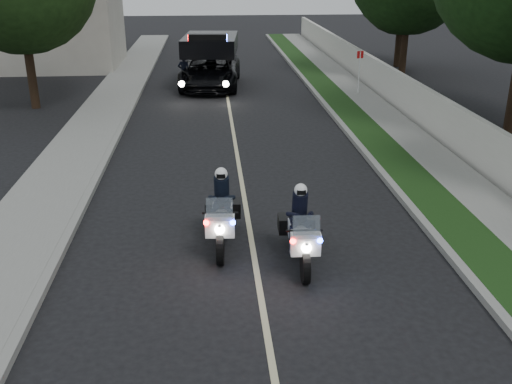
% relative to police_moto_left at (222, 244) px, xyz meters
% --- Properties ---
extents(ground, '(120.00, 120.00, 0.00)m').
position_rel_police_moto_left_xyz_m(ground, '(0.65, -2.26, 0.00)').
color(ground, black).
rests_on(ground, ground).
extents(curb_right, '(0.20, 60.00, 0.15)m').
position_rel_police_moto_left_xyz_m(curb_right, '(4.75, 7.74, 0.07)').
color(curb_right, gray).
rests_on(curb_right, ground).
extents(grass_verge, '(1.20, 60.00, 0.16)m').
position_rel_police_moto_left_xyz_m(grass_verge, '(5.45, 7.74, 0.08)').
color(grass_verge, '#193814').
rests_on(grass_verge, ground).
extents(sidewalk_right, '(1.40, 60.00, 0.16)m').
position_rel_police_moto_left_xyz_m(sidewalk_right, '(6.75, 7.74, 0.08)').
color(sidewalk_right, gray).
rests_on(sidewalk_right, ground).
extents(property_wall, '(0.22, 60.00, 1.50)m').
position_rel_police_moto_left_xyz_m(property_wall, '(7.75, 7.74, 0.75)').
color(property_wall, beige).
rests_on(property_wall, ground).
extents(curb_left, '(0.20, 60.00, 0.15)m').
position_rel_police_moto_left_xyz_m(curb_left, '(-3.45, 7.74, 0.07)').
color(curb_left, gray).
rests_on(curb_left, ground).
extents(sidewalk_left, '(2.00, 60.00, 0.16)m').
position_rel_police_moto_left_xyz_m(sidewalk_left, '(-4.55, 7.74, 0.08)').
color(sidewalk_left, gray).
rests_on(sidewalk_left, ground).
extents(building_far, '(8.00, 6.00, 7.00)m').
position_rel_police_moto_left_xyz_m(building_far, '(-9.35, 23.74, 3.50)').
color(building_far, '#A8A396').
rests_on(building_far, ground).
extents(lane_marking, '(0.12, 50.00, 0.01)m').
position_rel_police_moto_left_xyz_m(lane_marking, '(0.65, 7.74, 0.00)').
color(lane_marking, '#BFB78C').
rests_on(lane_marking, ground).
extents(police_moto_left, '(0.86, 2.10, 1.75)m').
position_rel_police_moto_left_xyz_m(police_moto_left, '(0.00, 0.00, 0.00)').
color(police_moto_left, silver).
rests_on(police_moto_left, ground).
extents(police_moto_right, '(0.75, 2.00, 1.68)m').
position_rel_police_moto_left_xyz_m(police_moto_right, '(1.58, -0.91, 0.00)').
color(police_moto_right, silver).
rests_on(police_moto_right, ground).
extents(police_suv, '(3.23, 6.10, 2.86)m').
position_rel_police_moto_left_xyz_m(police_suv, '(-0.08, 17.17, 0.00)').
color(police_suv, black).
rests_on(police_suv, ground).
extents(bicycle, '(0.70, 1.76, 0.90)m').
position_rel_police_moto_left_xyz_m(bicycle, '(-1.34, 16.22, 0.00)').
color(bicycle, black).
rests_on(bicycle, ground).
extents(cyclist, '(0.56, 0.38, 1.53)m').
position_rel_police_moto_left_xyz_m(cyclist, '(-1.34, 16.22, 0.00)').
color(cyclist, black).
rests_on(cyclist, ground).
extents(sign_post, '(0.41, 0.41, 2.12)m').
position_rel_police_moto_left_xyz_m(sign_post, '(6.65, 14.53, 0.00)').
color(sign_post, '#B20F0C').
rests_on(sign_post, ground).
extents(tree_right_b, '(7.47, 7.47, 11.44)m').
position_rel_police_moto_left_xyz_m(tree_right_b, '(10.64, 8.09, 0.00)').
color(tree_right_b, '#1A3D14').
rests_on(tree_right_b, ground).
extents(tree_right_c, '(8.53, 8.53, 11.63)m').
position_rel_police_moto_left_xyz_m(tree_right_c, '(10.94, 8.71, 0.00)').
color(tree_right_c, black).
rests_on(tree_right_c, ground).
extents(tree_right_d, '(7.74, 7.74, 10.26)m').
position_rel_police_moto_left_xyz_m(tree_right_d, '(10.11, 18.86, 0.00)').
color(tree_right_d, '#173712').
rests_on(tree_right_d, ground).
extents(tree_right_e, '(6.23, 6.23, 8.40)m').
position_rel_police_moto_left_xyz_m(tree_right_e, '(10.93, 22.32, 0.00)').
color(tree_right_e, '#19320F').
rests_on(tree_right_e, ground).
extents(tree_left_near, '(6.54, 6.54, 10.42)m').
position_rel_police_moto_left_xyz_m(tree_left_near, '(-7.53, 13.39, 0.00)').
color(tree_left_near, '#1C3913').
rests_on(tree_left_near, ground).
extents(tree_left_far, '(7.72, 7.72, 9.85)m').
position_rel_police_moto_left_xyz_m(tree_left_far, '(-8.80, 28.23, 0.00)').
color(tree_left_far, '#163310').
rests_on(tree_left_far, ground).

